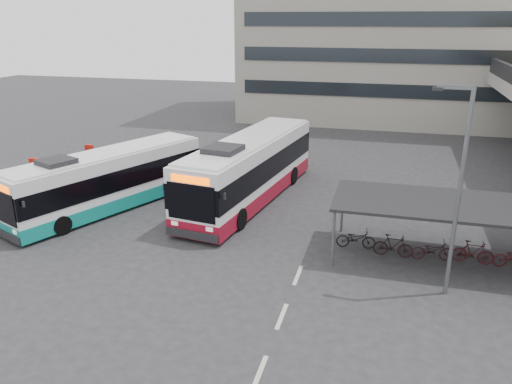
% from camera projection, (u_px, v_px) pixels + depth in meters
% --- Properties ---
extents(ground, '(120.00, 120.00, 0.00)m').
position_uv_depth(ground, '(238.00, 268.00, 20.42)').
color(ground, '#28282B').
rests_on(ground, ground).
extents(bike_shelter, '(10.00, 4.00, 2.54)m').
position_uv_depth(bike_shelter, '(454.00, 229.00, 20.59)').
color(bike_shelter, '#595B60').
rests_on(bike_shelter, ground).
extents(road_markings, '(0.15, 7.60, 0.01)m').
position_uv_depth(road_markings, '(282.00, 316.00, 17.06)').
color(road_markings, beige).
rests_on(road_markings, ground).
extents(bus_main, '(4.56, 13.07, 3.79)m').
position_uv_depth(bus_main, '(250.00, 169.00, 27.56)').
color(bus_main, white).
rests_on(bus_main, ground).
extents(bus_teal, '(6.63, 11.32, 3.33)m').
position_uv_depth(bus_teal, '(109.00, 181.00, 26.34)').
color(bus_teal, white).
rests_on(bus_teal, ground).
extents(pedestrian, '(0.61, 0.71, 1.63)m').
position_uv_depth(pedestrian, '(220.00, 224.00, 22.65)').
color(pedestrian, black).
rests_on(pedestrian, ground).
extents(lamp_post, '(1.34, 0.21, 7.64)m').
position_uv_depth(lamp_post, '(458.00, 182.00, 17.10)').
color(lamp_post, '#595B60').
rests_on(lamp_post, ground).
extents(sign_totem_mid, '(0.60, 0.23, 2.78)m').
position_uv_depth(sign_totem_mid, '(38.00, 183.00, 26.33)').
color(sign_totem_mid, '#B4150B').
rests_on(sign_totem_mid, ground).
extents(sign_totem_north, '(0.55, 0.19, 2.52)m').
position_uv_depth(sign_totem_north, '(91.00, 164.00, 30.12)').
color(sign_totem_north, '#B4150B').
rests_on(sign_totem_north, ground).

